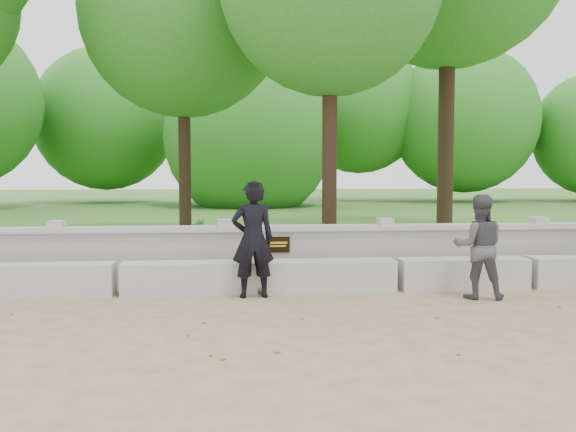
% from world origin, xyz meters
% --- Properties ---
extents(ground, '(80.00, 80.00, 0.00)m').
position_xyz_m(ground, '(0.00, 0.00, 0.00)').
color(ground, tan).
rests_on(ground, ground).
extents(lawn, '(40.00, 22.00, 0.25)m').
position_xyz_m(lawn, '(0.00, 14.00, 0.12)').
color(lawn, '#29591C').
rests_on(lawn, ground).
extents(concrete_bench, '(11.90, 0.45, 0.45)m').
position_xyz_m(concrete_bench, '(0.00, 1.90, 0.22)').
color(concrete_bench, '#B2AFA8').
rests_on(concrete_bench, ground).
extents(parapet_wall, '(12.50, 0.35, 0.90)m').
position_xyz_m(parapet_wall, '(0.00, 2.60, 0.46)').
color(parapet_wall, '#A7A59E').
rests_on(parapet_wall, ground).
extents(man_main, '(0.62, 0.56, 1.61)m').
position_xyz_m(man_main, '(-0.12, 1.54, 0.80)').
color(man_main, black).
rests_on(man_main, ground).
extents(visitor_left, '(0.80, 0.69, 1.42)m').
position_xyz_m(visitor_left, '(2.94, 1.18, 0.71)').
color(visitor_left, '#45454B').
rests_on(visitor_left, ground).
extents(shrub_b, '(0.41, 0.41, 0.58)m').
position_xyz_m(shrub_b, '(-0.25, 3.30, 0.54)').
color(shrub_b, '#34852D').
rests_on(shrub_b, lawn).
extents(shrub_c, '(0.70, 0.69, 0.59)m').
position_xyz_m(shrub_c, '(1.49, 4.15, 0.54)').
color(shrub_c, '#34852D').
rests_on(shrub_c, lawn).
extents(shrub_d, '(0.40, 0.41, 0.54)m').
position_xyz_m(shrub_d, '(-1.03, 5.52, 0.52)').
color(shrub_d, '#34852D').
rests_on(shrub_d, lawn).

